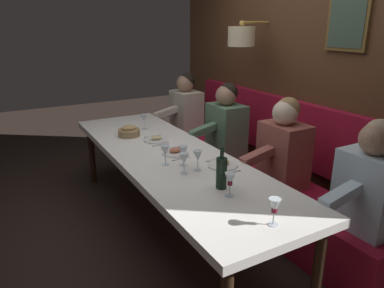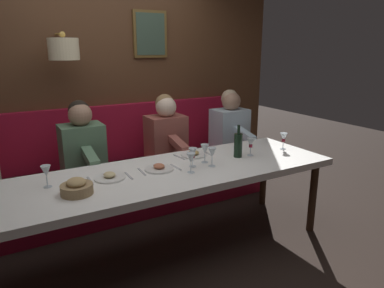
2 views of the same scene
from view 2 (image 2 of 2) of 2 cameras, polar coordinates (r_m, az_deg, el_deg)
name	(u,v)px [view 2 (image 2 of 2)]	position (r m, az deg, el deg)	size (l,w,h in m)	color
ground_plane	(163,252)	(3.22, -4.66, -17.00)	(12.00, 12.00, 0.00)	black
dining_table	(161,179)	(2.91, -4.95, -5.57)	(0.90, 3.01, 0.74)	white
banquette_bench	(127,193)	(3.85, -10.45, -7.75)	(0.52, 3.21, 0.45)	maroon
back_wall_panel	(104,80)	(4.11, -13.97, 9.93)	(0.59, 4.41, 2.90)	#51331E
diner_nearest	(230,126)	(4.25, 6.11, 2.97)	(0.60, 0.40, 0.79)	silver
diner_near	(166,134)	(3.83, -4.19, 1.64)	(0.60, 0.40, 0.79)	#934C42
diner_middle	(82,145)	(3.55, -17.23, -0.11)	(0.60, 0.40, 0.79)	#567A5B
place_setting_0	(110,177)	(2.80, -13.10, -5.17)	(0.24, 0.31, 0.05)	white
place_setting_1	(194,154)	(3.30, 0.30, -1.65)	(0.24, 0.32, 0.05)	white
place_setting_2	(159,168)	(2.94, -5.32, -3.88)	(0.24, 0.31, 0.05)	silver
wine_glass_0	(212,153)	(2.98, 3.25, -1.47)	(0.07, 0.07, 0.16)	silver
wine_glass_1	(284,138)	(3.60, 14.52, 0.98)	(0.07, 0.07, 0.16)	silver
wine_glass_2	(193,154)	(2.97, 0.12, -1.55)	(0.07, 0.07, 0.16)	silver
wine_glass_3	(205,150)	(3.08, 2.08, -0.91)	(0.07, 0.07, 0.16)	silver
wine_glass_4	(191,159)	(2.83, -0.18, -2.38)	(0.07, 0.07, 0.16)	silver
wine_glass_5	(250,143)	(3.33, 9.39, 0.10)	(0.07, 0.07, 0.16)	silver
wine_glass_6	(46,172)	(2.74, -22.43, -4.16)	(0.07, 0.07, 0.16)	silver
wine_bottle	(238,145)	(3.26, 7.43, -0.13)	(0.08, 0.08, 0.30)	black
bread_bowl	(77,187)	(2.57, -18.06, -6.66)	(0.22, 0.22, 0.12)	#9E7F56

